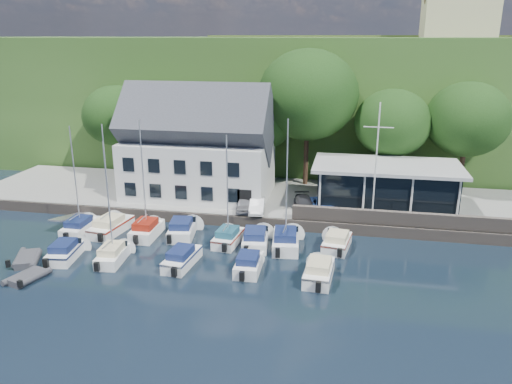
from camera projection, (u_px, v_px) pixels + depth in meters
The scene contains 36 objects.
ground at pixel (227, 287), 33.66m from camera, with size 180.00×180.00×0.00m, color black.
quay at pixel (270, 200), 49.90m from camera, with size 60.00×13.00×1.00m, color gray.
quay_face at pixel (258, 223), 43.81m from camera, with size 60.00×0.30×1.00m, color #5D534B.
hillside at pixel (311, 84), 89.33m from camera, with size 160.00×75.00×16.00m, color #2B491B.
field_patch at pixel (359, 36), 92.92m from camera, with size 50.00×30.00×0.30m, color olive.
farmhouse at pixel (460, 8), 72.32m from camera, with size 10.40×7.00×8.20m, color beige, non-canonical shape.
harbor_building at pixel (198, 152), 48.79m from camera, with size 14.40×8.20×8.70m, color silver, non-canonical shape.
club_pavilion at pixel (386, 186), 45.72m from camera, with size 13.20×7.20×4.10m, color black, non-canonical shape.
seawall at pixel (399, 219), 41.66m from camera, with size 18.00×0.50×1.20m, color #5D534B.
gangway at pixel (75, 223), 45.10m from camera, with size 1.20×6.00×1.40m, color silver, non-canonical shape.
car_silver at pixel (244, 204), 45.24m from camera, with size 1.42×3.54×1.20m, color #9D9DA1.
car_white at pixel (257, 205), 44.91m from camera, with size 1.29×3.69×1.22m, color silver.
car_dgrey at pixel (304, 203), 45.50m from camera, with size 1.64×4.04×1.17m, color #323338.
car_blue at pixel (322, 205), 44.82m from camera, with size 1.48×3.76×1.29m, color #2D4B8A.
flagpole at pixel (376, 163), 41.45m from camera, with size 2.43×0.20×10.11m, color silver, non-canonical shape.
tree_0 at pixel (117, 131), 55.82m from camera, with size 7.36×7.36×10.06m, color black, non-canonical shape.
tree_1 at pixel (159, 131), 54.92m from camera, with size 7.61×7.61×10.41m, color black, non-canonical shape.
tree_2 at pixel (258, 136), 52.47m from camera, with size 7.54×7.54×10.30m, color black, non-canonical shape.
tree_3 at pixel (307, 118), 51.51m from camera, with size 10.31×10.31×14.09m, color black, non-canonical shape.
tree_4 at pixel (391, 141), 49.99m from camera, with size 7.54×7.54×10.30m, color black, non-canonical shape.
tree_5 at pixel (465, 138), 49.10m from camera, with size 8.10×8.10×11.08m, color black, non-canonical shape.
boat_r1_0 at pixel (76, 185), 41.67m from camera, with size 1.96×5.88×8.51m, color white, non-canonical shape.
boat_r1_1 at pixel (107, 182), 41.63m from camera, with size 2.12×6.55×9.03m, color white, non-canonical shape.
boat_r1_2 at pixel (144, 184), 40.72m from camera, with size 2.01×5.61×9.30m, color white, non-canonical shape.
boat_r1_3 at pixel (182, 228), 41.97m from camera, with size 2.14×5.72×1.54m, color white, non-canonical shape.
boat_r1_4 at pixel (227, 194), 39.38m from camera, with size 1.85×5.23×8.51m, color white, non-canonical shape.
boat_r1_5 at pixel (256, 237), 40.10m from camera, with size 2.14×5.96×1.44m, color white, non-canonical shape.
boat_r1_6 at pixel (287, 191), 38.50m from camera, with size 2.21×6.35×9.54m, color white, non-canonical shape.
boat_r1_7 at pixel (337, 240), 39.51m from camera, with size 2.02×5.23×1.42m, color white, non-canonical shape.
boat_r2_0 at pixel (66, 250), 37.83m from camera, with size 1.90×5.59×1.39m, color white, non-canonical shape.
boat_r2_1 at pixel (109, 209), 36.33m from camera, with size 1.79×5.63×8.27m, color white, non-canonical shape.
boat_r2_2 at pixel (182, 256), 36.64m from camera, with size 1.80×5.81×1.42m, color white, non-canonical shape.
boat_r2_3 at pixel (249, 262), 35.77m from camera, with size 1.87×5.09×1.38m, color white, non-canonical shape.
boat_r2_4 at pixel (319, 269), 34.49m from camera, with size 1.98×5.74×1.51m, color white, non-canonical shape.
dinghy_0 at pixel (27, 258), 37.18m from camera, with size 1.91×3.18×0.74m, color #37373C, non-canonical shape.
dinghy_1 at pixel (27, 276), 34.47m from camera, with size 1.70×2.84×0.66m, color #37373C, non-canonical shape.
Camera 1 is at (7.71, -29.26, 16.18)m, focal length 35.00 mm.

